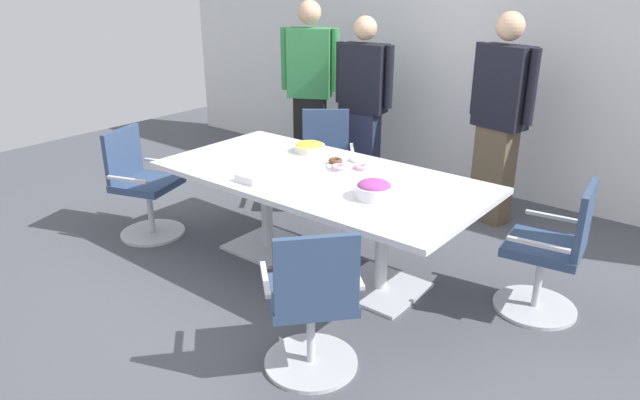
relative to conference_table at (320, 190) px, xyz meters
name	(u,v)px	position (x,y,z in m)	size (l,w,h in m)	color
ground_plane	(320,267)	(0.00, 0.00, -0.63)	(10.00, 10.00, 0.01)	#4C4F56
back_wall	(473,49)	(0.00, 2.40, 0.77)	(8.00, 0.10, 2.80)	white
conference_table	(320,190)	(0.00, 0.00, 0.00)	(2.40, 1.20, 0.75)	silver
office_chair_0	(312,308)	(0.74, -0.99, -0.22)	(0.76, 0.76, 0.91)	silver
office_chair_1	(551,256)	(1.55, 0.45, -0.22)	(0.61, 0.61, 0.91)	silver
office_chair_2	(326,166)	(-0.73, 0.99, -0.22)	(0.76, 0.76, 0.91)	silver
office_chair_3	(143,189)	(-1.55, -0.46, -0.22)	(0.68, 0.68, 0.91)	silver
person_standing_0	(310,88)	(-1.40, 1.57, 0.35)	(0.58, 0.40, 1.85)	black
person_standing_1	(363,104)	(-0.72, 1.57, 0.28)	(0.62, 0.28, 1.73)	#232842
person_standing_2	(500,117)	(0.63, 1.66, 0.33)	(0.61, 0.31, 1.82)	brown
snack_bowl_chips_yellow	(309,147)	(-0.42, 0.38, 0.17)	(0.25, 0.25, 0.08)	beige
snack_bowl_candy_mix	(374,189)	(0.56, -0.14, 0.18)	(0.25, 0.25, 0.12)	white
donut_platter	(348,165)	(0.06, 0.27, 0.14)	(0.34, 0.34, 0.04)	white
napkin_pile	(253,177)	(-0.28, -0.40, 0.15)	(0.18, 0.18, 0.05)	white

